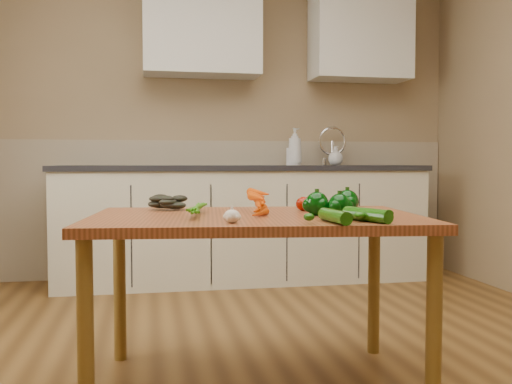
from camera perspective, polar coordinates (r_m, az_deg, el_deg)
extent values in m
cube|color=#9E845F|center=(4.72, -4.41, 7.56)|extent=(4.00, 0.02, 2.60)
cube|color=tan|center=(4.69, -4.34, -1.59)|extent=(3.98, 0.03, 1.10)
cube|color=beige|center=(4.44, -1.33, -3.39)|extent=(2.80, 0.60, 0.86)
cube|color=#28282D|center=(4.41, -1.34, 2.42)|extent=(2.84, 0.64, 0.04)
cube|color=#99999E|center=(4.61, 8.33, 1.92)|extent=(0.55, 0.42, 0.10)
cylinder|color=silver|center=(4.78, 7.64, 4.12)|extent=(0.02, 0.02, 0.24)
cube|color=silver|center=(4.62, -5.45, 15.81)|extent=(0.90, 0.35, 0.70)
cube|color=silver|center=(4.91, 10.38, 15.00)|extent=(0.80, 0.35, 0.70)
cube|color=#9D512D|center=(2.32, -0.06, -2.77)|extent=(1.41, 0.99, 0.04)
cylinder|color=brown|center=(2.06, -16.69, -13.69)|extent=(0.06, 0.06, 0.67)
cylinder|color=brown|center=(2.17, 17.36, -12.86)|extent=(0.06, 0.06, 0.67)
cylinder|color=brown|center=(2.77, -13.48, -9.36)|extent=(0.06, 0.06, 0.67)
cylinder|color=brown|center=(2.85, 11.71, -8.98)|extent=(0.06, 0.06, 0.67)
imported|color=silver|center=(4.57, 3.91, 4.55)|extent=(0.16, 0.16, 0.30)
imported|color=silver|center=(4.57, 3.70, 3.97)|extent=(0.12, 0.12, 0.20)
imported|color=silver|center=(4.71, 7.97, 3.62)|extent=(0.16, 0.16, 0.16)
ellipsoid|color=white|center=(2.01, -2.41, -2.44)|extent=(0.06, 0.06, 0.05)
sphere|color=#023205|center=(2.31, 6.11, -1.18)|extent=(0.09, 0.09, 0.09)
sphere|color=#023205|center=(2.44, 9.11, -0.95)|extent=(0.10, 0.10, 0.10)
sphere|color=#023205|center=(2.27, 8.35, -1.32)|extent=(0.09, 0.09, 0.09)
ellipsoid|color=#861002|center=(2.51, 4.78, -1.19)|extent=(0.07, 0.07, 0.06)
ellipsoid|color=#CF4F05|center=(2.50, 6.32, -1.28)|extent=(0.06, 0.06, 0.06)
ellipsoid|color=#CF4F05|center=(2.50, 8.63, -1.12)|extent=(0.08, 0.08, 0.07)
cylinder|color=#134907|center=(2.09, 11.04, -2.25)|extent=(0.13, 0.22, 0.05)
cylinder|color=#134907|center=(2.03, 7.88, -2.42)|extent=(0.07, 0.20, 0.05)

